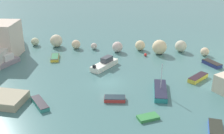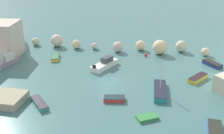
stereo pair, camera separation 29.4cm
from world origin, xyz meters
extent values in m
plane|color=#457372|center=(0.00, 0.00, 0.00)|extent=(160.00, 160.00, 0.00)
cube|color=beige|center=(-24.80, 14.31, 2.06)|extent=(9.83, 9.40, 4.12)
sphere|color=beige|center=(-17.58, 14.47, 0.79)|extent=(1.58, 1.58, 1.58)
sphere|color=beige|center=(-13.05, 14.48, 1.22)|extent=(2.43, 2.43, 2.43)
sphere|color=beige|center=(-8.84, 13.93, 0.86)|extent=(1.72, 1.72, 1.72)
sphere|color=beige|center=(-5.29, 14.11, 0.62)|extent=(1.24, 1.24, 1.24)
sphere|color=beige|center=(-0.57, 13.32, 0.99)|extent=(1.98, 1.98, 1.98)
sphere|color=beige|center=(3.61, 15.02, 0.95)|extent=(1.91, 1.91, 1.91)
sphere|color=beige|center=(7.28, 13.47, 1.34)|extent=(2.67, 2.67, 2.67)
sphere|color=beige|center=(11.27, 15.45, 1.08)|extent=(2.17, 2.17, 2.17)
sphere|color=beige|center=(15.50, 13.89, 0.76)|extent=(1.53, 1.53, 1.53)
sphere|color=red|center=(4.82, 11.80, 0.28)|extent=(0.56, 0.56, 0.56)
cube|color=teal|center=(7.56, -2.00, 0.32)|extent=(1.87, 5.80, 0.64)
cube|color=#1F2135|center=(7.56, -2.00, 0.67)|extent=(1.83, 5.68, 0.06)
cylinder|color=silver|center=(7.56, -2.00, 2.45)|extent=(0.10, 0.10, 3.62)
cube|color=navy|center=(16.07, 9.21, 0.30)|extent=(3.08, 3.53, 0.60)
cube|color=black|center=(16.07, 9.21, 0.63)|extent=(3.02, 3.46, 0.06)
cube|color=gray|center=(-18.63, 3.14, 0.38)|extent=(4.11, 6.83, 0.76)
cube|color=silver|center=(-18.23, 4.34, 1.27)|extent=(2.09, 2.36, 1.03)
cube|color=teal|center=(-7.31, -7.74, 0.23)|extent=(3.47, 3.73, 0.46)
cube|color=black|center=(-7.31, -7.74, 0.49)|extent=(3.40, 3.65, 0.06)
cube|color=white|center=(-1.59, 5.40, 0.42)|extent=(3.97, 5.82, 0.84)
cube|color=#3F444C|center=(-1.28, 6.05, 1.26)|extent=(1.91, 2.37, 0.84)
cube|color=black|center=(-2.74, 2.99, 1.09)|extent=(0.55, 0.51, 0.50)
cube|color=#BF3734|center=(1.76, -5.06, 0.24)|extent=(2.88, 1.73, 0.47)
cube|color=#1C2E37|center=(1.76, -5.06, 0.50)|extent=(2.82, 1.69, 0.06)
cube|color=blue|center=(13.46, -9.81, 0.27)|extent=(1.78, 3.23, 0.55)
cube|color=#282C23|center=(13.46, -9.81, 0.58)|extent=(1.75, 3.17, 0.06)
cube|color=gold|center=(13.10, 3.08, 0.30)|extent=(3.26, 3.82, 0.60)
cube|color=#2D1E26|center=(13.10, 3.08, 0.63)|extent=(3.20, 3.75, 0.06)
cube|color=yellow|center=(-11.01, 7.88, 0.23)|extent=(2.27, 3.74, 0.47)
cube|color=#2E2F2C|center=(-11.01, 7.88, 0.50)|extent=(2.23, 3.66, 0.06)
cube|color=#2D7047|center=(-11.01, 7.88, 0.51)|extent=(1.93, 3.17, 0.08)
cube|color=#358742|center=(6.19, -8.60, 0.18)|extent=(2.77, 2.35, 0.36)
camera|label=1|loc=(6.49, -36.24, 18.09)|focal=44.78mm
camera|label=2|loc=(6.78, -36.19, 18.09)|focal=44.78mm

